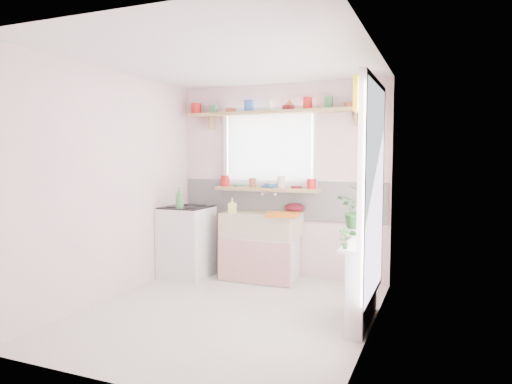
% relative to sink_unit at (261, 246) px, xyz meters
% --- Properties ---
extents(room, '(3.20, 3.20, 3.20)m').
position_rel_sink_unit_xyz_m(room, '(0.81, -0.43, 0.94)').
color(room, beige).
rests_on(room, ground).
extents(sink_unit, '(0.95, 0.65, 1.11)m').
position_rel_sink_unit_xyz_m(sink_unit, '(0.00, 0.00, 0.00)').
color(sink_unit, white).
rests_on(sink_unit, ground).
extents(cooker, '(0.58, 0.58, 0.93)m').
position_rel_sink_unit_xyz_m(cooker, '(-0.95, -0.24, 0.03)').
color(cooker, white).
rests_on(cooker, ground).
extents(radiator_ledge, '(0.22, 0.95, 0.78)m').
position_rel_sink_unit_xyz_m(radiator_ledge, '(1.45, -1.09, -0.03)').
color(radiator_ledge, white).
rests_on(radiator_ledge, ground).
extents(windowsill, '(1.40, 0.22, 0.04)m').
position_rel_sink_unit_xyz_m(windowsill, '(-0.00, 0.19, 0.71)').
color(windowsill, tan).
rests_on(windowsill, room).
extents(pine_shelf, '(2.52, 0.24, 0.04)m').
position_rel_sink_unit_xyz_m(pine_shelf, '(0.15, 0.18, 1.69)').
color(pine_shelf, tan).
rests_on(pine_shelf, room).
extents(shelf_crockery, '(2.47, 0.11, 0.12)m').
position_rel_sink_unit_xyz_m(shelf_crockery, '(0.13, 0.18, 1.76)').
color(shelf_crockery, red).
rests_on(shelf_crockery, pine_shelf).
extents(sill_crockery, '(1.35, 0.11, 0.12)m').
position_rel_sink_unit_xyz_m(sill_crockery, '(-0.02, 0.19, 0.78)').
color(sill_crockery, red).
rests_on(sill_crockery, windowsill).
extents(dish_tray, '(0.44, 0.36, 0.04)m').
position_rel_sink_unit_xyz_m(dish_tray, '(0.35, -0.19, 0.44)').
color(dish_tray, orange).
rests_on(dish_tray, sink_unit).
extents(colander, '(0.35, 0.35, 0.12)m').
position_rel_sink_unit_xyz_m(colander, '(0.38, 0.21, 0.48)').
color(colander, '#5D101A').
rests_on(colander, sink_unit).
extents(jade_plant, '(0.55, 0.52, 0.50)m').
position_rel_sink_unit_xyz_m(jade_plant, '(1.36, -0.69, 0.59)').
color(jade_plant, '#285D25').
rests_on(jade_plant, radiator_ledge).
extents(fruit_bowl, '(0.32, 0.32, 0.06)m').
position_rel_sink_unit_xyz_m(fruit_bowl, '(1.36, -0.69, 0.38)').
color(fruit_bowl, white).
rests_on(fruit_bowl, radiator_ledge).
extents(herb_pot, '(0.11, 0.09, 0.18)m').
position_rel_sink_unit_xyz_m(herb_pot, '(1.36, -1.49, 0.43)').
color(herb_pot, '#336227').
rests_on(herb_pot, radiator_ledge).
extents(soap_bottle_sink, '(0.10, 0.10, 0.19)m').
position_rel_sink_unit_xyz_m(soap_bottle_sink, '(-0.31, -0.19, 0.51)').
color(soap_bottle_sink, '#F2F06B').
rests_on(soap_bottle_sink, sink_unit).
extents(sill_cup, '(0.15, 0.15, 0.09)m').
position_rel_sink_unit_xyz_m(sill_cup, '(0.09, 0.15, 0.77)').
color(sill_cup, beige).
rests_on(sill_cup, windowsill).
extents(sill_bowl, '(0.18, 0.18, 0.05)m').
position_rel_sink_unit_xyz_m(sill_bowl, '(0.08, 0.13, 0.76)').
color(sill_bowl, '#30669C').
rests_on(sill_bowl, windowsill).
extents(shelf_vase, '(0.18, 0.18, 0.15)m').
position_rel_sink_unit_xyz_m(shelf_vase, '(0.29, 0.24, 1.78)').
color(shelf_vase, '#974E2E').
rests_on(shelf_vase, pine_shelf).
extents(cooker_bottle, '(0.10, 0.10, 0.26)m').
position_rel_sink_unit_xyz_m(cooker_bottle, '(-0.91, -0.46, 0.61)').
color(cooker_bottle, '#3F7E44').
rests_on(cooker_bottle, cooker).
extents(fruit, '(0.20, 0.14, 0.10)m').
position_rel_sink_unit_xyz_m(fruit, '(1.37, -0.69, 0.43)').
color(fruit, '#DC5912').
rests_on(fruit, fruit_bowl).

